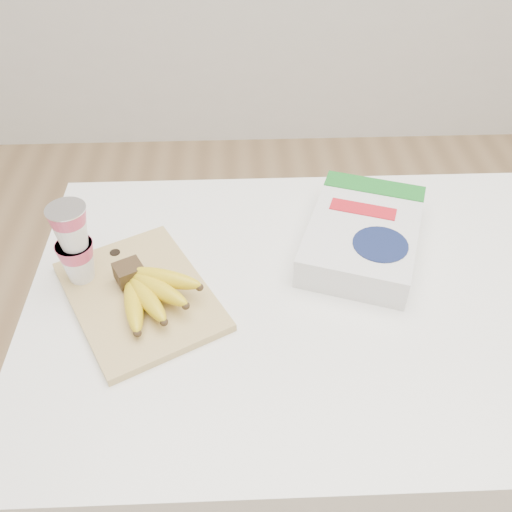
% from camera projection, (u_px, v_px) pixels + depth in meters
% --- Properties ---
extents(room, '(4.00, 4.00, 4.00)m').
position_uv_depth(room, '(376.00, 8.00, 0.70)').
color(room, tan).
rests_on(room, ground).
extents(table, '(1.13, 0.75, 0.85)m').
position_uv_depth(table, '(320.00, 421.00, 1.32)').
color(table, white).
rests_on(table, ground).
extents(cutting_board, '(0.35, 0.38, 0.02)m').
position_uv_depth(cutting_board, '(140.00, 296.00, 1.03)').
color(cutting_board, tan).
rests_on(cutting_board, table).
extents(bananas, '(0.17, 0.17, 0.06)m').
position_uv_depth(bananas, '(149.00, 290.00, 0.99)').
color(bananas, '#382816').
rests_on(bananas, cutting_board).
extents(yogurt_stack, '(0.07, 0.07, 0.16)m').
position_uv_depth(yogurt_stack, '(73.00, 242.00, 0.99)').
color(yogurt_stack, white).
rests_on(yogurt_stack, cutting_board).
extents(cereal_box, '(0.29, 0.35, 0.07)m').
position_uv_depth(cereal_box, '(363.00, 234.00, 1.11)').
color(cereal_box, silver).
rests_on(cereal_box, table).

